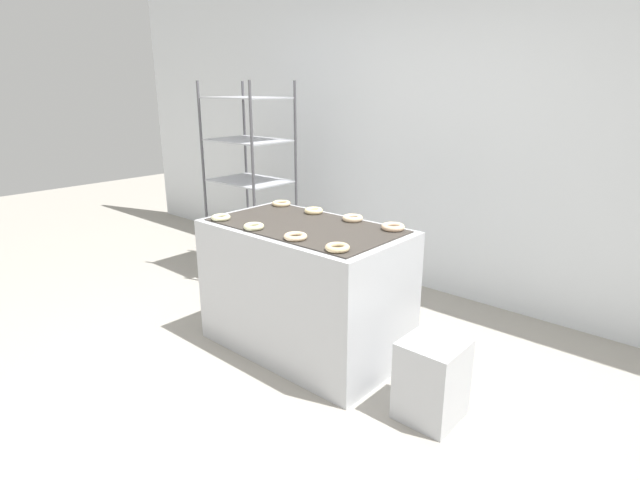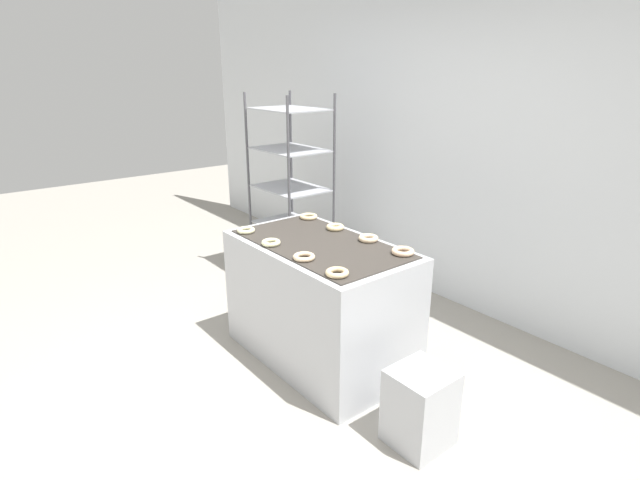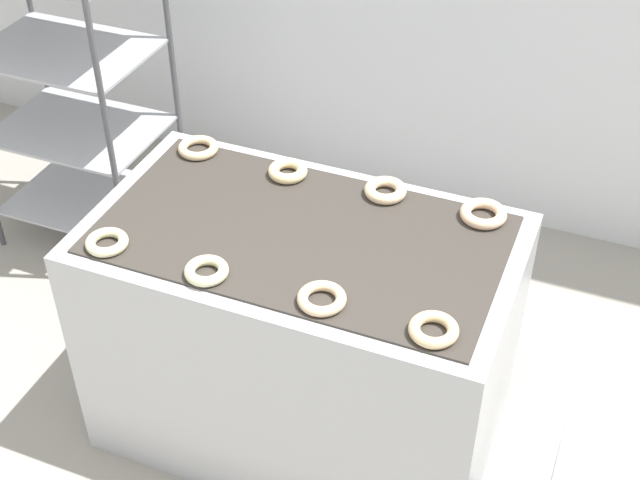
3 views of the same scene
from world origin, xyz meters
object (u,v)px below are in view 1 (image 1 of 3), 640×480
object	(u,v)px
fryer_machine	(305,288)
baking_rack_cart	(250,181)
donut_near_midright	(295,236)
donut_far_left	(281,203)
donut_near_left	(221,217)
donut_near_midleft	(254,226)
glaze_bin	(432,379)
donut_far_midleft	(314,211)
donut_near_right	(337,248)
donut_far_right	(393,227)
donut_far_midright	(353,218)

from	to	relation	value
fryer_machine	baking_rack_cart	xyz separation A→B (m)	(-1.31, 0.69, 0.46)
donut_near_midright	donut_far_left	bearing A→B (deg)	140.86
donut_near_left	donut_near_midleft	world-z (taller)	same
glaze_bin	donut_far_midleft	size ratio (longest dim) A/B	3.47
fryer_machine	donut_near_right	xyz separation A→B (m)	(0.48, -0.26, 0.45)
donut_near_right	donut_near_midleft	bearing A→B (deg)	-179.02
glaze_bin	donut_far_right	world-z (taller)	donut_far_right
glaze_bin	fryer_machine	bearing A→B (deg)	173.61
donut_near_left	donut_near_midleft	xyz separation A→B (m)	(0.33, -0.01, 0.00)
glaze_bin	donut_near_midright	bearing A→B (deg)	-170.17
fryer_machine	donut_near_midright	bearing A→B (deg)	-56.71
donut_near_left	donut_near_midright	xyz separation A→B (m)	(0.67, 0.01, 0.00)
donut_far_left	donut_far_midleft	bearing A→B (deg)	-2.86
donut_near_midright	donut_near_right	world-z (taller)	donut_near_right
fryer_machine	donut_near_midleft	distance (m)	0.55
donut_near_right	donut_far_midleft	xyz separation A→B (m)	(-0.64, 0.53, 0.00)
donut_near_midleft	donut_far_left	distance (m)	0.64
donut_near_midright	donut_near_right	size ratio (longest dim) A/B	1.02
donut_near_right	donut_near_left	bearing A→B (deg)	-179.68
glaze_bin	donut_near_left	xyz separation A→B (m)	(-1.52, -0.15, 0.66)
donut_far_left	donut_far_midright	xyz separation A→B (m)	(0.66, -0.00, 0.00)
fryer_machine	donut_far_right	xyz separation A→B (m)	(0.48, 0.28, 0.45)
glaze_bin	donut_near_midleft	size ratio (longest dim) A/B	3.52
donut_near_midleft	donut_far_midleft	xyz separation A→B (m)	(0.01, 0.54, 0.00)
baking_rack_cart	donut_near_left	xyz separation A→B (m)	(0.81, -0.96, -0.01)
donut_near_midleft	donut_near_right	world-z (taller)	donut_near_right
donut_near_left	fryer_machine	bearing A→B (deg)	28.15
glaze_bin	donut_near_left	world-z (taller)	donut_near_left
donut_far_left	donut_near_left	bearing A→B (deg)	-90.61
donut_far_left	donut_far_right	distance (m)	0.98
donut_near_left	donut_far_midleft	distance (m)	0.63
donut_near_right	donut_far_left	size ratio (longest dim) A/B	0.98
glaze_bin	donut_far_right	size ratio (longest dim) A/B	3.11
donut_far_left	fryer_machine	bearing A→B (deg)	-29.67
baking_rack_cart	donut_near_right	distance (m)	2.03
donut_far_left	donut_near_midright	bearing A→B (deg)	-39.14
baking_rack_cart	glaze_bin	world-z (taller)	baking_rack_cart
baking_rack_cart	donut_far_left	bearing A→B (deg)	-26.54
glaze_bin	donut_far_midleft	xyz separation A→B (m)	(-1.17, 0.38, 0.66)
donut_near_midleft	donut_far_left	bearing A→B (deg)	120.18
donut_near_midleft	donut_far_midright	bearing A→B (deg)	58.48
donut_near_left	donut_far_midright	bearing A→B (deg)	39.35
fryer_machine	glaze_bin	size ratio (longest dim) A/B	2.93
donut_near_left	donut_near_midleft	size ratio (longest dim) A/B	1.00
donut_near_midright	donut_far_midleft	size ratio (longest dim) A/B	1.06
fryer_machine	donut_near_left	xyz separation A→B (m)	(-0.50, -0.27, 0.45)
fryer_machine	donut_far_right	size ratio (longest dim) A/B	9.11
glaze_bin	baking_rack_cart	bearing A→B (deg)	160.94
donut_far_left	glaze_bin	bearing A→B (deg)	-14.69
fryer_machine	donut_near_midleft	world-z (taller)	donut_near_midleft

